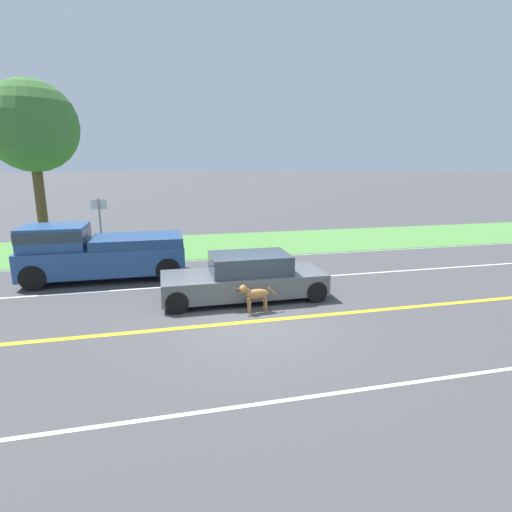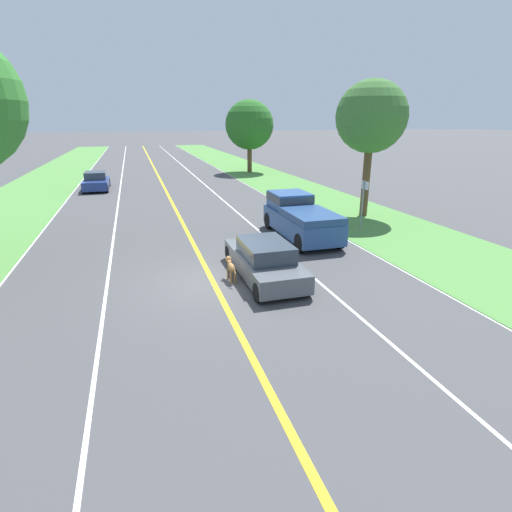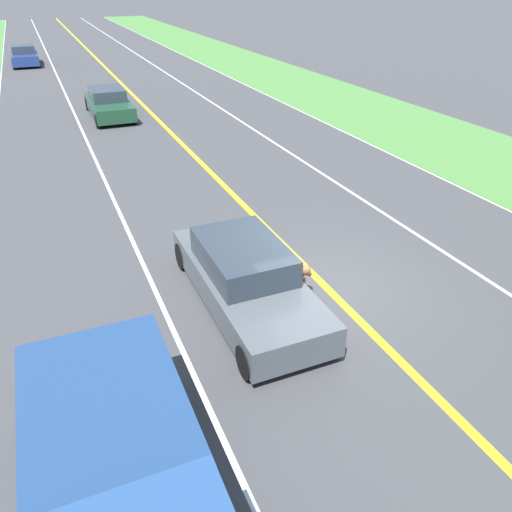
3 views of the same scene
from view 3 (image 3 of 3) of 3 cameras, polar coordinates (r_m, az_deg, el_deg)
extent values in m
plane|color=#424244|center=(11.14, 7.96, -3.51)|extent=(400.00, 400.00, 0.00)
cube|color=yellow|center=(11.14, 7.96, -3.49)|extent=(0.18, 160.00, 0.01)
cube|color=white|center=(10.05, -9.70, -7.79)|extent=(0.10, 160.00, 0.01)
cube|color=white|center=(13.11, 21.27, 0.03)|extent=(0.10, 160.00, 0.01)
cube|color=#51565B|center=(10.23, -1.07, -3.31)|extent=(1.77, 4.75, 0.61)
cube|color=#2D3842|center=(10.08, -1.51, 0.02)|extent=(1.52, 2.28, 0.56)
cylinder|color=black|center=(8.63, -0.96, -11.99)|extent=(0.22, 0.61, 0.61)
cylinder|color=black|center=(11.72, -8.35, 0.02)|extent=(0.22, 0.61, 0.61)
cylinder|color=black|center=(9.21, 8.37, -9.26)|extent=(0.22, 0.61, 0.61)
cylinder|color=black|center=(12.15, -1.12, 1.49)|extent=(0.22, 0.61, 0.61)
ellipsoid|color=olive|center=(10.75, 4.66, -1.42)|extent=(0.22, 0.64, 0.28)
cylinder|color=olive|center=(10.73, 4.83, -3.55)|extent=(0.07, 0.07, 0.37)
cylinder|color=olive|center=(11.05, 3.71, -2.40)|extent=(0.07, 0.07, 0.37)
cylinder|color=olive|center=(10.79, 5.49, -3.37)|extent=(0.07, 0.07, 0.37)
cylinder|color=olive|center=(11.11, 4.36, -2.23)|extent=(0.07, 0.07, 0.37)
cylinder|color=olive|center=(10.49, 5.39, -1.61)|extent=(0.14, 0.18, 0.17)
sphere|color=olive|center=(10.38, 5.72, -1.61)|extent=(0.22, 0.22, 0.22)
ellipsoid|color=#331E14|center=(10.28, 6.12, -2.08)|extent=(0.10, 0.10, 0.08)
cone|color=brown|center=(10.32, 5.42, -1.27)|extent=(0.07, 0.07, 0.10)
cone|color=brown|center=(10.37, 6.00, -1.12)|extent=(0.07, 0.07, 0.10)
cylinder|color=olive|center=(11.04, 3.62, -0.22)|extent=(0.06, 0.24, 0.24)
cube|color=navy|center=(6.79, -16.99, -16.32)|extent=(1.97, 3.01, 0.32)
cylinder|color=black|center=(8.16, -23.69, -17.30)|extent=(0.22, 0.82, 0.82)
cylinder|color=black|center=(8.16, -10.53, -14.67)|extent=(0.22, 0.82, 0.82)
cube|color=#1E472D|center=(25.76, -16.42, 16.07)|extent=(1.76, 4.44, 0.62)
cube|color=#2D3842|center=(25.82, -16.67, 17.36)|extent=(1.51, 2.13, 0.51)
cylinder|color=black|center=(23.96, -17.59, 14.52)|extent=(0.22, 0.63, 0.63)
cylinder|color=black|center=(27.48, -18.65, 16.18)|extent=(0.22, 0.63, 0.63)
cylinder|color=black|center=(24.17, -13.78, 15.15)|extent=(0.22, 0.63, 0.63)
cylinder|color=black|center=(27.66, -15.30, 16.74)|extent=(0.22, 0.63, 0.63)
cube|color=navy|center=(43.34, -24.89, 19.84)|extent=(1.81, 4.24, 0.66)
cube|color=#2D3842|center=(43.44, -25.07, 20.64)|extent=(1.56, 2.03, 0.54)
cylinder|color=black|center=(41.70, -25.94, 19.06)|extent=(0.22, 0.66, 0.66)
cylinder|color=black|center=(45.05, -25.96, 19.66)|extent=(0.22, 0.66, 0.66)
cylinder|color=black|center=(41.69, -23.61, 19.53)|extent=(0.22, 0.66, 0.66)
cylinder|color=black|center=(45.05, -23.80, 20.10)|extent=(0.22, 0.66, 0.66)
camera|label=1|loc=(15.54, 46.02, 13.09)|focal=28.00mm
camera|label=2|loc=(21.89, -4.22, 27.66)|focal=28.00mm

